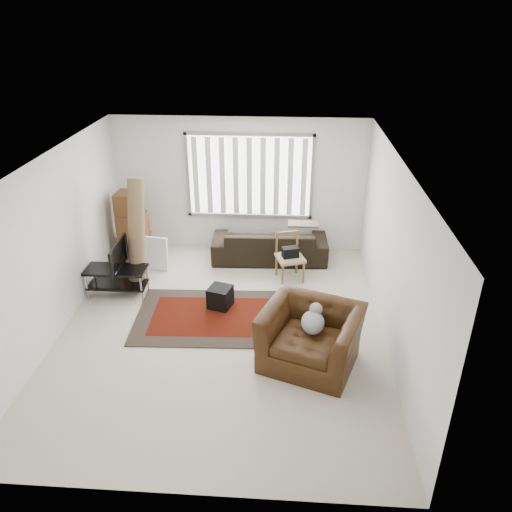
{
  "coord_description": "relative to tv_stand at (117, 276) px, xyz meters",
  "views": [
    {
      "loc": [
        0.97,
        -6.47,
        4.6
      ],
      "look_at": [
        0.49,
        0.5,
        1.05
      ],
      "focal_mm": 35.0,
      "sensor_mm": 36.0,
      "label": 1
    }
  ],
  "objects": [
    {
      "name": "armchair",
      "position": [
        3.29,
        -1.61,
        0.11
      ],
      "size": [
        1.63,
        1.52,
        0.97
      ],
      "rotation": [
        0.0,
        0.0,
        -0.35
      ],
      "color": "#391F0B",
      "rests_on": "ground"
    },
    {
      "name": "white_flatpack",
      "position": [
        0.41,
        1.0,
        -0.05
      ],
      "size": [
        0.53,
        0.23,
        0.66
      ],
      "primitive_type": "cube",
      "rotation": [
        -0.13,
        0.0,
        -0.14
      ],
      "color": "silver",
      "rests_on": "ground"
    },
    {
      "name": "persian_rug",
      "position": [
        1.74,
        -0.59,
        -0.37
      ],
      "size": [
        2.56,
        1.76,
        0.02
      ],
      "color": "black",
      "rests_on": "ground"
    },
    {
      "name": "side_chair",
      "position": [
        2.99,
        0.79,
        0.11
      ],
      "size": [
        0.6,
        0.6,
        0.88
      ],
      "rotation": [
        0.0,
        0.0,
        0.32
      ],
      "color": "#958661",
      "rests_on": "ground"
    },
    {
      "name": "tv_stand",
      "position": [
        0.0,
        0.0,
        0.0
      ],
      "size": [
        1.05,
        0.47,
        0.53
      ],
      "color": "black",
      "rests_on": "ground"
    },
    {
      "name": "rolled_rug",
      "position": [
        0.27,
        0.48,
        0.58
      ],
      "size": [
        0.29,
        0.89,
        1.93
      ],
      "primitive_type": "cylinder",
      "rotation": [
        -0.32,
        0.0,
        0.0
      ],
      "color": "brown",
      "rests_on": "ground"
    },
    {
      "name": "moving_boxes",
      "position": [
        -0.1,
        1.4,
        0.27
      ],
      "size": [
        0.59,
        0.55,
        1.39
      ],
      "color": "brown",
      "rests_on": "ground"
    },
    {
      "name": "sofa",
      "position": [
        2.58,
        1.57,
        0.05
      ],
      "size": [
        2.29,
        1.06,
        0.87
      ],
      "primitive_type": "imported",
      "rotation": [
        0.0,
        0.0,
        3.18
      ],
      "color": "black",
      "rests_on": "ground"
    },
    {
      "name": "subwoofer",
      "position": [
        1.83,
        -0.27,
        -0.18
      ],
      "size": [
        0.44,
        0.44,
        0.36
      ],
      "primitive_type": "cube",
      "rotation": [
        0.0,
        0.0,
        -0.29
      ],
      "color": "black",
      "rests_on": "persian_rug"
    },
    {
      "name": "room",
      "position": [
        1.98,
        -0.37,
        1.38
      ],
      "size": [
        6.0,
        6.02,
        2.71
      ],
      "color": "beige",
      "rests_on": "ground"
    },
    {
      "name": "tv",
      "position": [
        0.0,
        -0.0,
        0.39
      ],
      "size": [
        0.11,
        0.85,
        0.49
      ],
      "primitive_type": "imported",
      "rotation": [
        0.0,
        0.0,
        1.57
      ],
      "color": "black",
      "rests_on": "tv_stand"
    }
  ]
}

